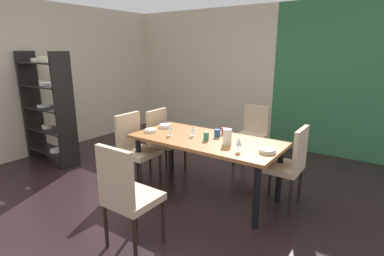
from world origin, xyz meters
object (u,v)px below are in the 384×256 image
(cup_rear, at_px, (217,133))
(chair_left_near, at_px, (135,146))
(wine_glass_south, at_px, (193,129))
(serving_bowl_near_window, at_px, (267,151))
(display_shelf, at_px, (47,107))
(chair_left_far, at_px, (163,137))
(serving_bowl_north, at_px, (165,126))
(wine_glass_left, at_px, (170,128))
(cup_east, at_px, (206,136))
(chair_right_far, at_px, (288,162))
(pitcher_center, at_px, (227,136))
(wine_glass_west, at_px, (239,142))
(chair_head_far, at_px, (253,132))
(dining_table, at_px, (206,145))
(chair_head_near, at_px, (126,193))
(serving_bowl_right, at_px, (151,130))
(cup_near_shelf, at_px, (224,131))

(cup_rear, bearing_deg, chair_left_near, -156.65)
(wine_glass_south, xyz_separation_m, serving_bowl_near_window, (1.02, -0.07, -0.07))
(chair_left_near, bearing_deg, display_shelf, -85.04)
(display_shelf, xyz_separation_m, wine_glass_south, (2.54, 0.44, -0.08))
(chair_left_far, xyz_separation_m, serving_bowl_north, (0.19, -0.17, 0.23))
(wine_glass_left, height_order, cup_east, wine_glass_left)
(chair_left_far, relative_size, serving_bowl_near_window, 5.31)
(chair_right_far, bearing_deg, pitcher_center, 119.24)
(cup_east, bearing_deg, wine_glass_west, -16.99)
(chair_right_far, distance_m, chair_head_far, 1.37)
(serving_bowl_near_window, bearing_deg, dining_table, 174.76)
(chair_left_near, xyz_separation_m, cup_east, (0.99, 0.23, 0.24))
(serving_bowl_near_window, bearing_deg, wine_glass_south, 176.22)
(chair_head_near, bearing_deg, serving_bowl_right, 123.05)
(chair_right_far, relative_size, chair_head_near, 0.95)
(display_shelf, relative_size, cup_east, 18.18)
(chair_left_far, relative_size, cup_near_shelf, 11.50)
(chair_right_far, xyz_separation_m, wine_glass_west, (-0.40, -0.51, 0.31))
(serving_bowl_north, xyz_separation_m, pitcher_center, (1.08, -0.18, 0.07))
(chair_left_near, height_order, cup_east, chair_left_near)
(display_shelf, relative_size, serving_bowl_near_window, 10.10)
(cup_near_shelf, bearing_deg, display_shelf, -165.05)
(chair_head_near, distance_m, pitcher_center, 1.36)
(wine_glass_south, distance_m, wine_glass_left, 0.29)
(chair_head_near, bearing_deg, cup_east, 88.05)
(chair_left_near, height_order, wine_glass_left, chair_left_near)
(pitcher_center, bearing_deg, chair_head_far, 101.14)
(serving_bowl_north, relative_size, cup_rear, 1.72)
(wine_glass_left, bearing_deg, wine_glass_south, 28.90)
(cup_near_shelf, height_order, pitcher_center, pitcher_center)
(dining_table, xyz_separation_m, chair_right_far, (0.95, 0.30, -0.11))
(chair_left_near, distance_m, serving_bowl_north, 0.51)
(chair_left_near, distance_m, serving_bowl_right, 0.31)
(chair_left_near, bearing_deg, chair_head_near, 42.04)
(dining_table, distance_m, chair_head_near, 1.35)
(chair_left_far, xyz_separation_m, pitcher_center, (1.27, -0.35, 0.30))
(serving_bowl_near_window, xyz_separation_m, cup_near_shelf, (-0.73, 0.38, 0.02))
(cup_rear, relative_size, cup_east, 0.95)
(serving_bowl_north, height_order, cup_near_shelf, cup_near_shelf)
(cup_near_shelf, bearing_deg, wine_glass_west, -48.29)
(serving_bowl_near_window, bearing_deg, chair_right_far, 70.91)
(wine_glass_west, xyz_separation_m, serving_bowl_north, (-1.31, 0.34, -0.08))
(display_shelf, distance_m, cup_rear, 2.88)
(chair_left_far, xyz_separation_m, cup_rear, (1.02, -0.15, 0.26))
(chair_left_far, relative_size, pitcher_center, 5.19)
(wine_glass_left, bearing_deg, chair_left_near, -163.51)
(chair_left_far, bearing_deg, serving_bowl_north, 47.12)
(chair_right_far, xyz_separation_m, chair_left_far, (-1.89, -0.00, -0.01))
(cup_rear, bearing_deg, cup_east, -99.69)
(chair_head_far, distance_m, wine_glass_west, 1.66)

